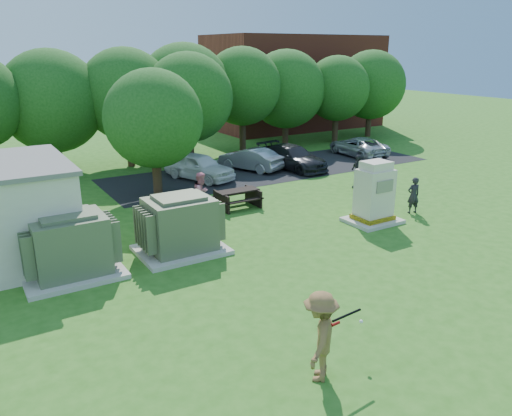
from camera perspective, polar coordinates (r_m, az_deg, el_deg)
ground at (r=15.72m, az=7.69°, el=-8.34°), size 120.00×120.00×0.00m
brick_building at (r=46.62m, az=4.31°, el=14.17°), size 15.00×8.00×8.00m
parking_strip at (r=29.97m, az=1.98°, el=4.50°), size 20.00×6.00×0.01m
transformer_left at (r=16.65m, az=-20.48°, el=-4.19°), size 3.00×2.40×2.07m
transformer_right at (r=17.60m, az=-8.67°, el=-2.05°), size 3.00×2.40×2.07m
generator_cabinet at (r=20.95m, az=13.34°, el=1.34°), size 2.11×1.73×2.57m
picnic_table at (r=22.49m, az=-2.11°, el=1.31°), size 1.91×1.43×0.82m
batter at (r=11.05m, az=7.33°, el=-14.35°), size 1.49×1.46×2.05m
person_by_generator at (r=22.69m, az=17.55°, el=1.39°), size 0.66×0.51×1.60m
person_at_picnic at (r=21.49m, az=-6.22°, el=1.63°), size 1.16×1.13×1.88m
person_walking_right at (r=26.06m, az=11.53°, el=4.09°), size 0.59×1.08×1.75m
car_white at (r=27.55m, az=-6.49°, el=4.75°), size 3.12×4.58×1.45m
car_silver_a at (r=29.59m, az=-0.66°, el=5.62°), size 2.82×4.21×1.31m
car_dark at (r=29.91m, az=4.20°, el=5.80°), size 2.64×5.06×1.40m
car_silver_b at (r=34.33m, az=11.58°, el=6.92°), size 2.38×4.67×1.26m
batting_equipment at (r=11.31m, az=10.37°, el=-12.28°), size 1.26×0.45×0.55m
tree_row at (r=31.41m, az=-11.39°, el=12.45°), size 41.30×13.30×7.30m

